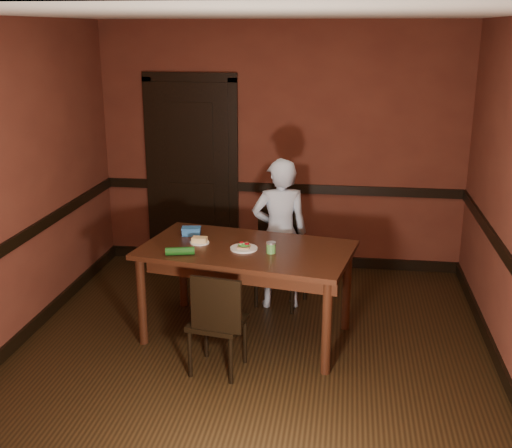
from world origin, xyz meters
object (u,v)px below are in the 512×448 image
(chair_near, at_px, (217,321))
(sandwich_plate, at_px, (244,247))
(cheese_saucer, at_px, (200,241))
(person, at_px, (280,234))
(sauce_jar, at_px, (271,248))
(food_tub, at_px, (191,231))
(dining_table, at_px, (247,292))
(chair_far, at_px, (281,259))

(chair_near, xyz_separation_m, sandwich_plate, (0.12, 0.57, 0.41))
(cheese_saucer, bearing_deg, chair_near, -66.84)
(person, xyz_separation_m, cheese_saucer, (-0.63, -0.63, 0.11))
(person, bearing_deg, sauce_jar, 76.53)
(person, distance_m, sauce_jar, 0.81)
(chair_near, distance_m, food_tub, 1.07)
(chair_near, distance_m, sandwich_plate, 0.71)
(dining_table, bearing_deg, food_tub, 163.97)
(person, bearing_deg, chair_near, 60.97)
(sandwich_plate, relative_size, cheese_saucer, 1.37)
(cheese_saucer, height_order, food_tub, food_tub)
(dining_table, bearing_deg, chair_far, 83.52)
(sandwich_plate, bearing_deg, cheese_saucer, 165.29)
(chair_near, height_order, sandwich_plate, sandwich_plate)
(dining_table, relative_size, food_tub, 9.40)
(chair_far, distance_m, sauce_jar, 0.94)
(chair_far, height_order, food_tub, chair_far)
(dining_table, height_order, sandwich_plate, sandwich_plate)
(chair_far, bearing_deg, person, -88.37)
(chair_far, height_order, cheese_saucer, chair_far)
(chair_far, relative_size, sandwich_plate, 4.00)
(sandwich_plate, distance_m, sauce_jar, 0.25)
(sandwich_plate, bearing_deg, person, 73.08)
(chair_far, bearing_deg, cheese_saucer, -118.07)
(person, relative_size, food_tub, 7.84)
(dining_table, bearing_deg, cheese_saucer, -177.89)
(sandwich_plate, bearing_deg, food_tub, 149.26)
(sandwich_plate, bearing_deg, sauce_jar, -14.45)
(food_tub, bearing_deg, sauce_jar, -35.30)
(chair_near, bearing_deg, sandwich_plate, -92.47)
(chair_far, relative_size, cheese_saucer, 5.48)
(chair_near, bearing_deg, sauce_jar, -115.81)
(chair_far, bearing_deg, chair_near, -89.43)
(person, relative_size, sandwich_plate, 6.35)
(dining_table, distance_m, sauce_jar, 0.52)
(chair_near, relative_size, sauce_jar, 8.97)
(chair_near, relative_size, food_tub, 4.55)
(person, xyz_separation_m, sauce_jar, (0.01, -0.80, 0.14))
(dining_table, height_order, chair_far, chair_far)
(chair_near, distance_m, cheese_saucer, 0.84)
(person, xyz_separation_m, sandwich_plate, (-0.23, -0.74, 0.11))
(sauce_jar, distance_m, cheese_saucer, 0.67)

